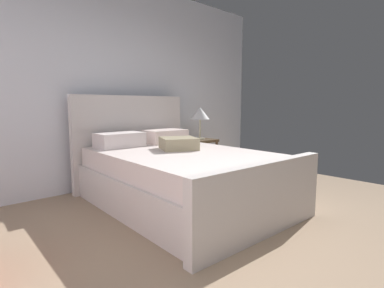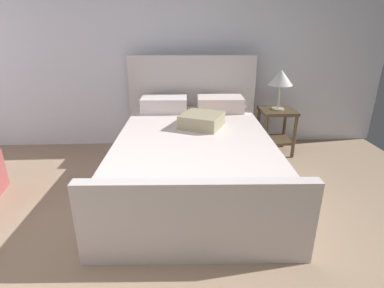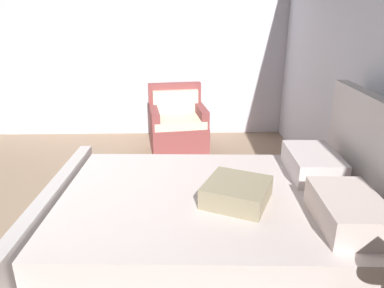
{
  "view_description": "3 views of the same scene",
  "coord_description": "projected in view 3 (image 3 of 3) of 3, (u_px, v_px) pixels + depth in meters",
  "views": [
    {
      "loc": [
        -1.93,
        -1.21,
        1.13
      ],
      "look_at": [
        0.16,
        1.05,
        0.74
      ],
      "focal_mm": 27.85,
      "sensor_mm": 36.0,
      "label": 1
    },
    {
      "loc": [
        0.06,
        -1.58,
        1.62
      ],
      "look_at": [
        0.19,
        0.93,
        0.63
      ],
      "focal_mm": 28.25,
      "sensor_mm": 36.0,
      "label": 2
    },
    {
      "loc": [
        2.42,
        1.12,
        1.82
      ],
      "look_at": [
        -0.17,
        1.18,
        0.85
      ],
      "focal_mm": 33.17,
      "sensor_mm": 36.0,
      "label": 3
    }
  ],
  "objects": [
    {
      "name": "wall_side_left",
      "position": [
        106.0,
        39.0,
        5.17
      ],
      "size": [
        0.12,
        5.4,
        2.88
      ],
      "primitive_type": "cube",
      "color": "silver",
      "rests_on": "ground"
    },
    {
      "name": "armchair",
      "position": [
        178.0,
        127.0,
        4.79
      ],
      "size": [
        0.83,
        0.82,
        0.9
      ],
      "color": "#974644",
      "rests_on": "ground"
    },
    {
      "name": "bed",
      "position": [
        221.0,
        227.0,
        2.57
      ],
      "size": [
        1.76,
        2.42,
        1.27
      ],
      "color": "beige",
      "rests_on": "ground"
    },
    {
      "name": "ground_plane",
      "position": [
        47.0,
        251.0,
        2.88
      ],
      "size": [
        5.86,
        5.28,
        0.02
      ],
      "primitive_type": "cube",
      "color": "#9B8065"
    }
  ]
}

